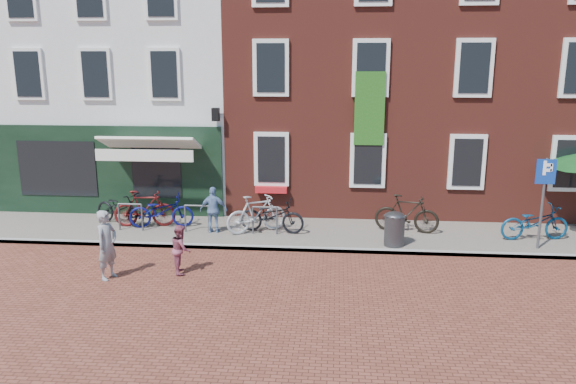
# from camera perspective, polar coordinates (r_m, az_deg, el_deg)

# --- Properties ---
(ground) EXTENTS (80.00, 80.00, 0.00)m
(ground) POSITION_cam_1_polar(r_m,az_deg,el_deg) (15.11, -4.88, -5.99)
(ground) COLOR brown
(sidewalk) EXTENTS (24.00, 3.00, 0.10)m
(sidewalk) POSITION_cam_1_polar(r_m,az_deg,el_deg) (16.38, -0.53, -4.23)
(sidewalk) COLOR slate
(sidewalk) RESTS_ON ground
(building_stucco) EXTENTS (8.00, 8.00, 9.00)m
(building_stucco) POSITION_cam_1_polar(r_m,az_deg,el_deg) (22.36, -14.93, 11.60)
(building_stucco) COLOR silver
(building_stucco) RESTS_ON ground
(building_brick_mid) EXTENTS (6.00, 8.00, 10.00)m
(building_brick_mid) POSITION_cam_1_polar(r_m,az_deg,el_deg) (21.06, 3.72, 13.30)
(building_brick_mid) COLOR maroon
(building_brick_mid) RESTS_ON ground
(building_brick_right) EXTENTS (6.00, 8.00, 10.00)m
(building_brick_right) POSITION_cam_1_polar(r_m,az_deg,el_deg) (21.75, 20.13, 12.54)
(building_brick_right) COLOR maroon
(building_brick_right) RESTS_ON ground
(litter_bin) EXTENTS (0.55, 0.55, 1.01)m
(litter_bin) POSITION_cam_1_polar(r_m,az_deg,el_deg) (15.25, 10.92, -3.56)
(litter_bin) COLOR #38383B
(litter_bin) RESTS_ON sidewalk
(parking_sign) EXTENTS (0.50, 0.08, 2.45)m
(parking_sign) POSITION_cam_1_polar(r_m,az_deg,el_deg) (15.91, 24.90, 0.44)
(parking_sign) COLOR #4C4C4F
(parking_sign) RESTS_ON sidewalk
(woman) EXTENTS (0.55, 0.69, 1.65)m
(woman) POSITION_cam_1_polar(r_m,az_deg,el_deg) (13.58, -18.16, -5.19)
(woman) COLOR gray
(woman) RESTS_ON ground
(boy) EXTENTS (0.60, 0.69, 1.19)m
(boy) POSITION_cam_1_polar(r_m,az_deg,el_deg) (13.57, -10.97, -5.79)
(boy) COLOR #8F4356
(boy) RESTS_ON ground
(cafe_person) EXTENTS (0.81, 0.36, 1.36)m
(cafe_person) POSITION_cam_1_polar(r_m,az_deg,el_deg) (16.22, -7.68, -1.83)
(cafe_person) COLOR #6B89B8
(cafe_person) RESTS_ON sidewalk
(bicycle_0) EXTENTS (2.02, 1.39, 1.01)m
(bicycle_0) POSITION_cam_1_polar(r_m,az_deg,el_deg) (17.69, -16.92, -1.63)
(bicycle_0) COLOR black
(bicycle_0) RESTS_ON sidewalk
(bicycle_1) EXTENTS (1.91, 0.75, 1.12)m
(bicycle_1) POSITION_cam_1_polar(r_m,az_deg,el_deg) (17.24, -14.58, -1.67)
(bicycle_1) COLOR #501010
(bicycle_1) RESTS_ON sidewalk
(bicycle_2) EXTENTS (2.00, 1.01, 1.01)m
(bicycle_2) POSITION_cam_1_polar(r_m,az_deg,el_deg) (17.06, -12.93, -1.92)
(bicycle_2) COLOR #0B0E56
(bicycle_2) RESTS_ON sidewalk
(bicycle_3) EXTENTS (1.86, 1.40, 1.12)m
(bicycle_3) POSITION_cam_1_polar(r_m,az_deg,el_deg) (16.14, -3.26, -2.26)
(bicycle_3) COLOR #B2B2B5
(bicycle_3) RESTS_ON sidewalk
(bicycle_4) EXTENTS (1.99, 0.95, 1.01)m
(bicycle_4) POSITION_cam_1_polar(r_m,az_deg,el_deg) (16.15, -1.66, -2.44)
(bicycle_4) COLOR black
(bicycle_4) RESTS_ON sidewalk
(bicycle_5) EXTENTS (1.92, 0.89, 1.12)m
(bicycle_5) POSITION_cam_1_polar(r_m,az_deg,el_deg) (16.51, 12.15, -2.19)
(bicycle_5) COLOR black
(bicycle_5) RESTS_ON sidewalk
(bicycle_6) EXTENTS (1.99, 0.92, 1.01)m
(bicycle_6) POSITION_cam_1_polar(r_m,az_deg,el_deg) (16.94, 24.09, -2.87)
(bicycle_6) COLOR navy
(bicycle_6) RESTS_ON sidewalk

